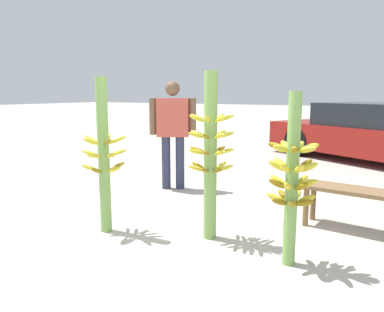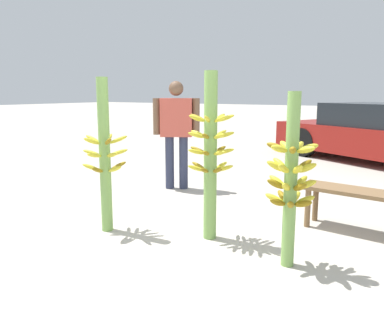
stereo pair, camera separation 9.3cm
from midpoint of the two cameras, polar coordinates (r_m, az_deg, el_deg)
name	(u,v)px [view 1 (the left image)]	position (r m, az deg, el deg)	size (l,w,h in m)	color
ground_plane	(176,254)	(3.44, -3.26, -14.67)	(80.00, 80.00, 0.00)	#B2AA9E
banana_stalk_left	(104,156)	(3.87, -13.98, 0.01)	(0.48, 0.47, 1.57)	#7AA851
banana_stalk_center	(210,154)	(3.57, 2.06, 0.32)	(0.45, 0.45, 1.62)	#7AA851
banana_stalk_right	(292,178)	(3.11, 14.17, -3.25)	(0.42, 0.42, 1.43)	#7AA851
vendor_person	(173,126)	(5.48, -3.44, 4.52)	(0.65, 0.43, 1.58)	#2D334C
market_bench	(352,196)	(4.17, 22.60, -5.72)	(1.07, 0.44, 0.45)	brown
parked_car	(376,133)	(8.53, 25.92, 3.12)	(4.60, 3.48, 1.21)	maroon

